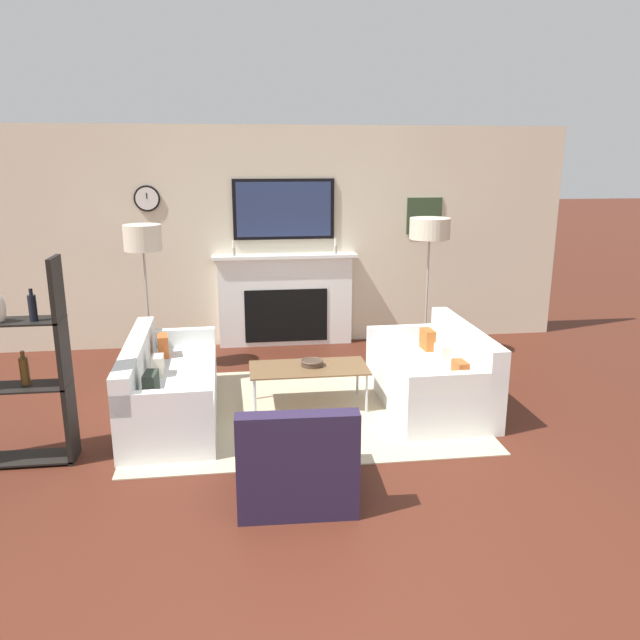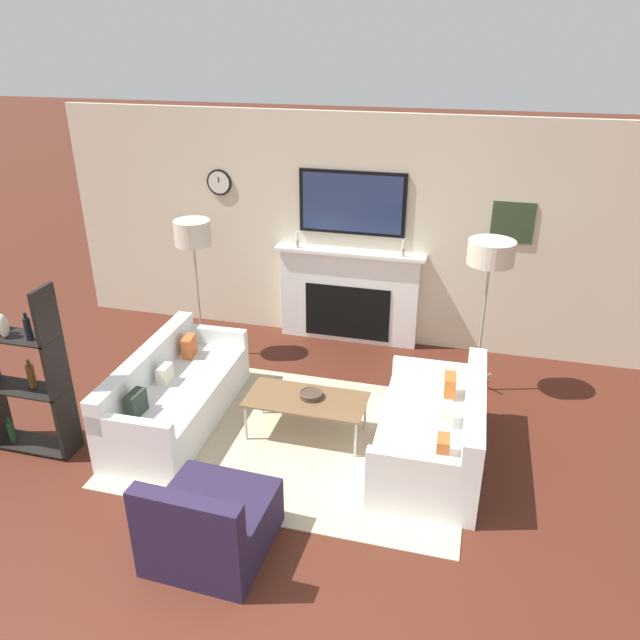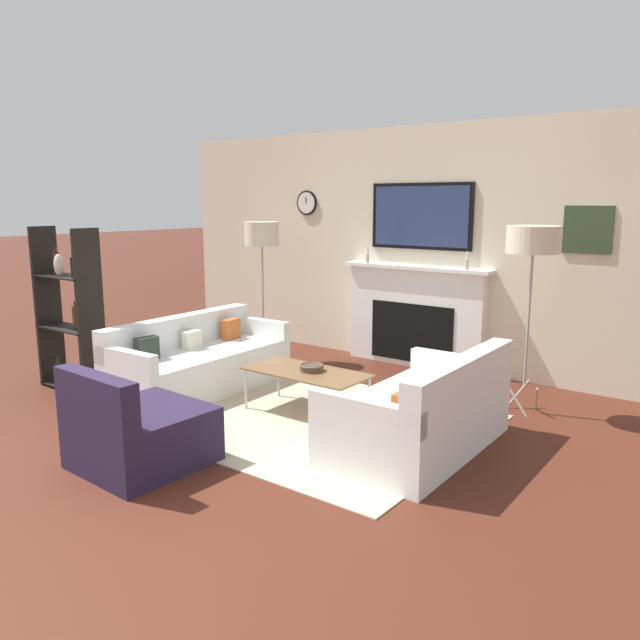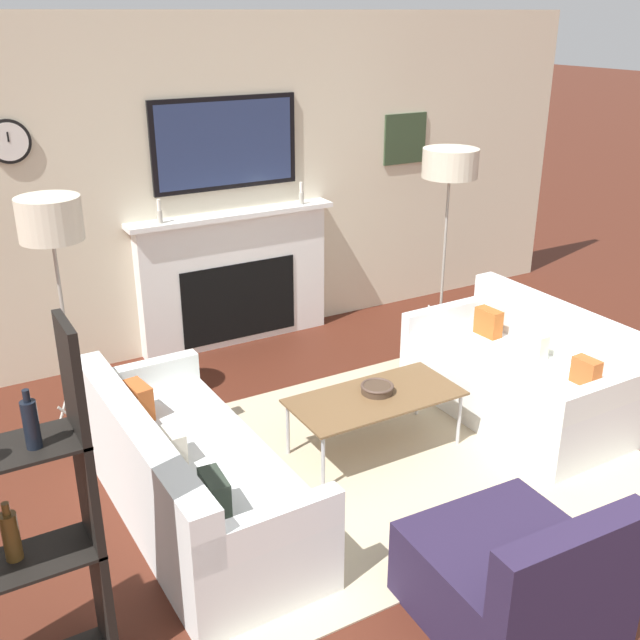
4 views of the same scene
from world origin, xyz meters
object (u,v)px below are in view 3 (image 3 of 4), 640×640
at_px(coffee_table, 306,374).
at_px(floor_lamp_right, 533,242).
at_px(decorative_bowl, 312,367).
at_px(floor_lamp_left, 262,236).
at_px(couch_right, 423,415).
at_px(couch_left, 198,364).
at_px(shelf_unit, 68,312).
at_px(armchair, 138,433).

xyz_separation_m(coffee_table, floor_lamp_right, (1.52, 1.24, 1.15)).
xyz_separation_m(decorative_bowl, floor_lamp_left, (-1.67, 1.21, 1.05)).
bearing_deg(floor_lamp_left, couch_right, -25.12).
bearing_deg(couch_right, floor_lamp_left, 154.88).
xyz_separation_m(couch_right, coffee_table, (-1.20, 0.09, 0.10)).
xyz_separation_m(couch_left, decorative_bowl, (1.34, 0.12, 0.16)).
bearing_deg(decorative_bowl, shelf_unit, -160.29).
relative_size(couch_right, armchair, 1.87).
relative_size(couch_right, coffee_table, 1.44).
xyz_separation_m(couch_left, armchair, (1.03, -1.50, -0.02)).
bearing_deg(coffee_table, floor_lamp_left, 142.73).
bearing_deg(armchair, shelf_unit, 159.75).
bearing_deg(armchair, couch_right, 45.54).
distance_m(couch_left, coffee_table, 1.31).
distance_m(floor_lamp_left, floor_lamp_right, 3.15).
height_order(armchair, shelf_unit, shelf_unit).
bearing_deg(coffee_table, armchair, -99.75).
xyz_separation_m(couch_left, shelf_unit, (-1.05, -0.73, 0.52)).
bearing_deg(coffee_table, couch_left, -176.09).
relative_size(coffee_table, decorative_bowl, 5.16).
bearing_deg(floor_lamp_right, decorative_bowl, -140.84).
bearing_deg(couch_left, couch_right, 0.06).
bearing_deg(floor_lamp_left, shelf_unit, -109.32).
height_order(armchair, floor_lamp_left, floor_lamp_left).
bearing_deg(couch_right, armchair, -134.46).
xyz_separation_m(decorative_bowl, floor_lamp_right, (1.48, 1.21, 1.10)).
distance_m(floor_lamp_right, shelf_unit, 4.45).
height_order(couch_right, floor_lamp_left, floor_lamp_left).
bearing_deg(floor_lamp_right, couch_right, -103.41).
relative_size(couch_left, armchair, 2.20).
relative_size(floor_lamp_left, shelf_unit, 1.01).
bearing_deg(floor_lamp_right, floor_lamp_left, 180.00).
bearing_deg(decorative_bowl, couch_left, -174.70).
xyz_separation_m(couch_right, shelf_unit, (-3.56, -0.73, 0.52)).
xyz_separation_m(couch_right, decorative_bowl, (-1.16, 0.12, 0.16)).
distance_m(couch_left, couch_right, 2.51).
bearing_deg(couch_right, floor_lamp_right, 76.59).
bearing_deg(decorative_bowl, floor_lamp_left, 144.13).
bearing_deg(couch_left, coffee_table, 3.91).
height_order(couch_left, coffee_table, couch_left).
distance_m(decorative_bowl, shelf_unit, 2.57).
bearing_deg(armchair, decorative_bowl, 79.19).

